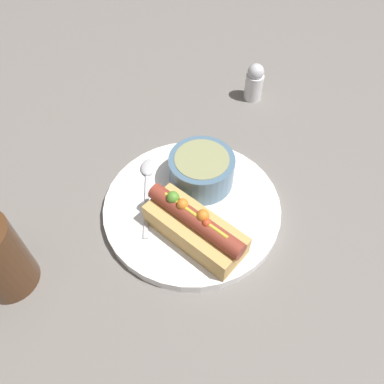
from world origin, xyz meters
name	(u,v)px	position (x,y,z in m)	size (l,w,h in m)	color
ground_plane	(192,210)	(0.00, 0.00, 0.00)	(4.00, 4.00, 0.00)	slate
dinner_plate	(192,207)	(0.00, 0.00, 0.01)	(0.28, 0.28, 0.02)	white
hot_dog	(195,227)	(0.02, -0.05, 0.04)	(0.16, 0.11, 0.07)	tan
soup_bowl	(204,170)	(0.00, 0.05, 0.05)	(0.10, 0.10, 0.05)	slate
spoon	(148,178)	(-0.08, 0.03, 0.02)	(0.07, 0.15, 0.01)	#B7B7BC
salt_shaker	(254,82)	(0.03, 0.31, 0.04)	(0.04, 0.04, 0.08)	silver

